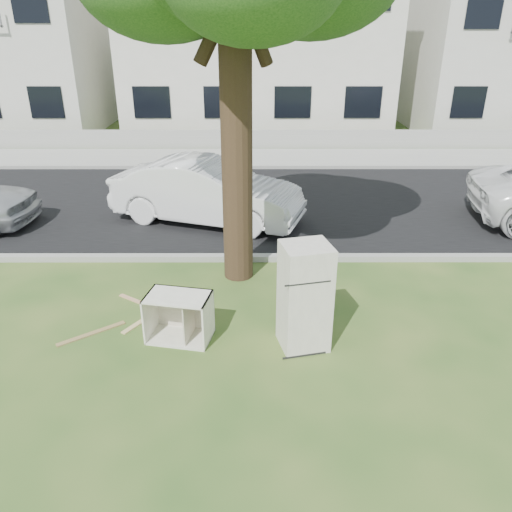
{
  "coord_description": "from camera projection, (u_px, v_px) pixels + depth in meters",
  "views": [
    {
      "loc": [
        -0.08,
        -6.69,
        4.34
      ],
      "look_at": [
        -0.07,
        0.6,
        0.96
      ],
      "focal_mm": 35.0,
      "sensor_mm": 36.0,
      "label": 1
    }
  ],
  "objects": [
    {
      "name": "cabinet",
      "position": [
        179.0,
        317.0,
        7.47
      ],
      "size": [
        1.03,
        0.75,
        0.73
      ],
      "primitive_type": "cube",
      "rotation": [
        0.0,
        0.0,
        -0.19
      ],
      "color": "beige",
      "rests_on": "ground"
    },
    {
      "name": "townhouse_center",
      "position": [
        257.0,
        40.0,
        22.2
      ],
      "size": [
        11.22,
        8.16,
        7.44
      ],
      "color": "silver",
      "rests_on": "ground"
    },
    {
      "name": "low_wall",
      "position": [
        257.0,
        139.0,
        19.18
      ],
      "size": [
        120.0,
        0.15,
        0.7
      ],
      "primitive_type": "cube",
      "color": "gray",
      "rests_on": "ground"
    },
    {
      "name": "plank_b",
      "position": [
        137.0,
        301.0,
        8.61
      ],
      "size": [
        0.71,
        0.51,
        0.02
      ],
      "primitive_type": "cube",
      "rotation": [
        0.0,
        0.0,
        -0.58
      ],
      "color": "tan",
      "rests_on": "ground"
    },
    {
      "name": "sidewalk",
      "position": [
        258.0,
        158.0,
        17.87
      ],
      "size": [
        120.0,
        2.8,
        0.01
      ],
      "primitive_type": "cube",
      "color": "gray",
      "rests_on": "ground"
    },
    {
      "name": "kerb_near",
      "position": [
        259.0,
        260.0,
        10.12
      ],
      "size": [
        120.0,
        0.18,
        0.12
      ],
      "primitive_type": "cube",
      "color": "gray",
      "rests_on": "ground"
    },
    {
      "name": "road",
      "position": [
        258.0,
        203.0,
        13.34
      ],
      "size": [
        120.0,
        7.0,
        0.01
      ],
      "primitive_type": "cube",
      "color": "black",
      "rests_on": "ground"
    },
    {
      "name": "fridge",
      "position": [
        305.0,
        297.0,
        7.14
      ],
      "size": [
        0.79,
        0.75,
        1.61
      ],
      "primitive_type": "cube",
      "rotation": [
        0.0,
        0.0,
        0.23
      ],
      "color": "beige",
      "rests_on": "ground"
    },
    {
      "name": "car_center",
      "position": [
        207.0,
        192.0,
        11.84
      ],
      "size": [
        4.8,
        2.94,
        1.49
      ],
      "primitive_type": "imported",
      "rotation": [
        0.0,
        0.0,
        1.25
      ],
      "color": "silver",
      "rests_on": "ground"
    },
    {
      "name": "kerb_far",
      "position": [
        258.0,
        169.0,
        16.56
      ],
      "size": [
        120.0,
        0.18,
        0.12
      ],
      "primitive_type": "cube",
      "color": "gray",
      "rests_on": "ground"
    },
    {
      "name": "plank_c",
      "position": [
        141.0,
        322.0,
        8.01
      ],
      "size": [
        0.5,
        0.72,
        0.02
      ],
      "primitive_type": "cube",
      "rotation": [
        0.0,
        0.0,
        1.01
      ],
      "color": "tan",
      "rests_on": "ground"
    },
    {
      "name": "plank_a",
      "position": [
        92.0,
        333.0,
        7.71
      ],
      "size": [
        0.92,
        0.72,
        0.02
      ],
      "primitive_type": "cube",
      "rotation": [
        0.0,
        0.0,
        0.64
      ],
      "color": "olive",
      "rests_on": "ground"
    },
    {
      "name": "ground",
      "position": [
        261.0,
        327.0,
        7.9
      ],
      "size": [
        120.0,
        120.0,
        0.0
      ],
      "primitive_type": "plane",
      "color": "#294D1B"
    }
  ]
}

